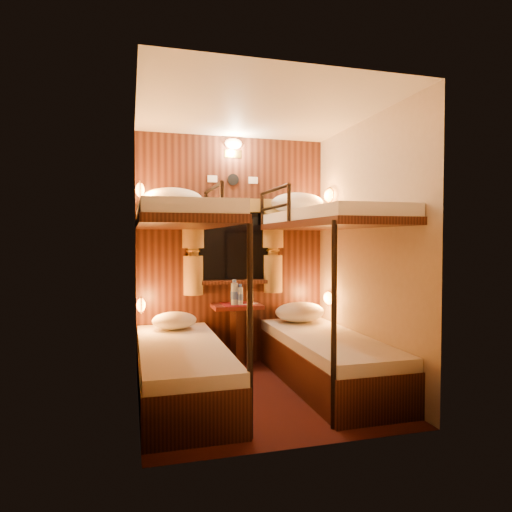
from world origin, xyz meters
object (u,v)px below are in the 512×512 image
object	(u,v)px
table	(237,327)
bottle_right	(240,296)
bunk_right	(326,324)
bottle_left	(234,294)
bunk_left	(182,331)

from	to	relation	value
table	bottle_right	bearing A→B (deg)	-71.04
bunk_right	bottle_left	world-z (taller)	bunk_right
bunk_right	table	bearing A→B (deg)	129.67
bunk_left	table	xyz separation A→B (m)	(0.65, 0.78, -0.14)
bottle_left	bottle_right	world-z (taller)	bottle_left
table	bottle_right	distance (m)	0.33
bunk_left	bottle_left	world-z (taller)	bunk_left
bunk_left	table	distance (m)	1.02
bunk_right	table	world-z (taller)	bunk_right
bottle_right	bunk_left	bearing A→B (deg)	-132.88
bottle_right	table	bearing A→B (deg)	108.96
bunk_left	bunk_right	bearing A→B (deg)	0.00
bunk_right	bottle_right	bearing A→B (deg)	131.04
table	bottle_left	distance (m)	0.35
bunk_left	bottle_right	bearing A→B (deg)	47.12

